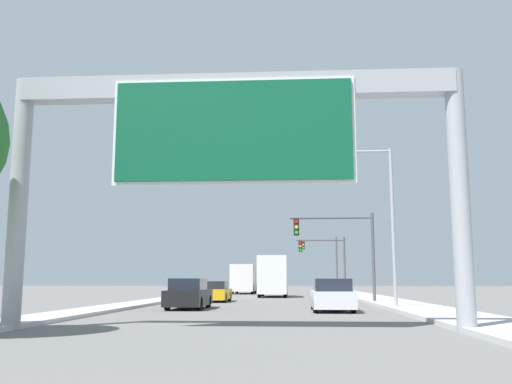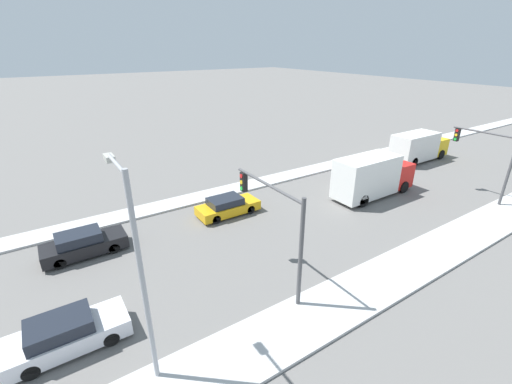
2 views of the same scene
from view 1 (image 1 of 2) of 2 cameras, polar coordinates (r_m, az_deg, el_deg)
The scene contains 12 objects.
sidewalk_right at distance 58.65m, azimuth 9.73°, elevation -10.01°, with size 3.00×120.00×0.15m.
median_strip_left at distance 59.01m, azimuth -5.14°, elevation -10.09°, with size 2.00×120.00×0.15m.
sign_gantry at distance 16.83m, azimuth -2.24°, elevation 5.76°, with size 13.44×0.73×7.49m.
car_mid_right at distance 29.06m, azimuth -6.74°, elevation -10.15°, with size 1.75×4.60×1.50m.
car_far_center at distance 27.01m, azimuth 7.61°, elevation -10.25°, with size 1.85×4.58×1.49m.
car_near_center at distance 38.53m, azimuth -4.15°, elevation -9.94°, with size 1.86×4.54×1.35m.
truck_box_primary at distance 61.38m, azimuth -1.21°, elevation -8.69°, with size 2.37×7.36×3.04m.
truck_box_secondary at distance 49.56m, azimuth 1.72°, elevation -8.45°, with size 2.40×7.54×3.42m.
traffic_light_near_intersection at distance 36.54m, azimuth 8.78°, elevation -4.83°, with size 5.32×0.32×5.64m.
traffic_light_mid_block at distance 56.47m, azimuth 7.21°, elevation -6.30°, with size 4.75×0.32×5.60m.
traffic_light_far_intersection at distance 66.48m, azimuth 6.92°, elevation -6.29°, with size 4.25×0.32×6.37m.
street_lamp_right at distance 30.09m, azimuth 12.90°, elevation -1.97°, with size 2.53×0.28×8.25m.
Camera 1 is at (1.69, 1.68, 1.41)m, focal length 40.00 mm.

